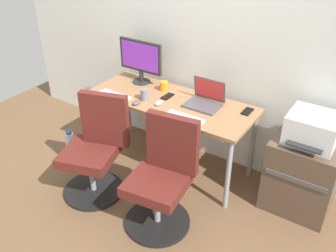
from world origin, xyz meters
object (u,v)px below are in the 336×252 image
desktop_monitor (141,59)px  open_laptop (205,99)px  coffee_mug (164,86)px  printer (313,129)px  office_chair_right (162,179)px  water_bottle_on_floor (71,145)px  office_chair_left (96,151)px  side_cabinet (302,174)px

desktop_monitor → open_laptop: desktop_monitor is taller
desktop_monitor → coffee_mug: size_ratio=5.22×
printer → desktop_monitor: (-1.71, 0.06, 0.20)m
office_chair_right → coffee_mug: bearing=123.1°
water_bottle_on_floor → printer: bearing=14.9°
water_bottle_on_floor → open_laptop: (1.23, 0.56, 0.63)m
office_chair_left → open_laptop: 1.07m
side_cabinet → printer: printer is taller
open_laptop → office_chair_left: bearing=-129.2°
printer → desktop_monitor: bearing=178.0°
desktop_monitor → open_laptop: (0.77, -0.07, -0.19)m
office_chair_left → side_cabinet: size_ratio=1.44×
open_laptop → coffee_mug: open_laptop is taller
open_laptop → printer: bearing=1.0°
office_chair_left → office_chair_right: bearing=0.2°
office_chair_right → office_chair_left: bearing=-179.8°
office_chair_left → coffee_mug: bearing=78.5°
desktop_monitor → printer: bearing=-2.0°
office_chair_right → printer: size_ratio=2.35×
water_bottle_on_floor → side_cabinet: bearing=14.9°
office_chair_right → desktop_monitor: (-0.83, 0.86, 0.55)m
office_chair_right → open_laptop: size_ratio=3.03×
side_cabinet → water_bottle_on_floor: 2.25m
printer → coffee_mug: (-1.41, 0.02, -0.00)m
side_cabinet → coffee_mug: 1.48m
office_chair_left → coffee_mug: office_chair_left is taller
printer → water_bottle_on_floor: 2.33m
printer → open_laptop: open_laptop is taller
side_cabinet → water_bottle_on_floor: size_ratio=2.11×
office_chair_right → side_cabinet: size_ratio=1.44×
office_chair_right → water_bottle_on_floor: 1.34m
office_chair_left → coffee_mug: (0.17, 0.82, 0.35)m
printer → coffee_mug: bearing=179.0°
office_chair_left → office_chair_right: same height
water_bottle_on_floor → coffee_mug: (0.76, 0.60, 0.62)m
printer → office_chair_left: bearing=-153.1°
side_cabinet → desktop_monitor: size_ratio=1.36×
office_chair_right → side_cabinet: office_chair_right is taller
side_cabinet → water_bottle_on_floor: (-2.17, -0.58, -0.18)m
office_chair_right → desktop_monitor: desktop_monitor is taller
printer → coffee_mug: printer is taller
office_chair_left → printer: bearing=26.9°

